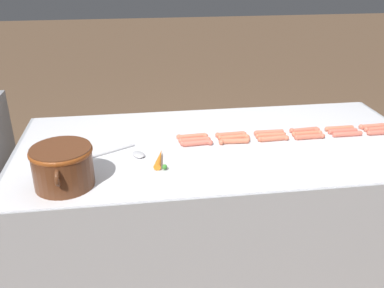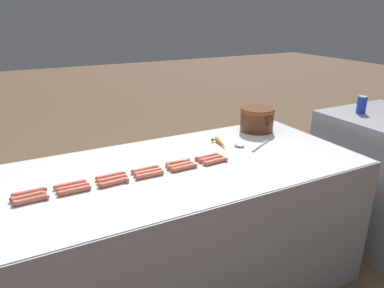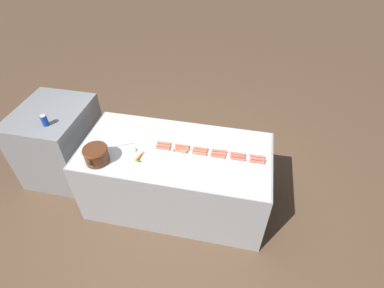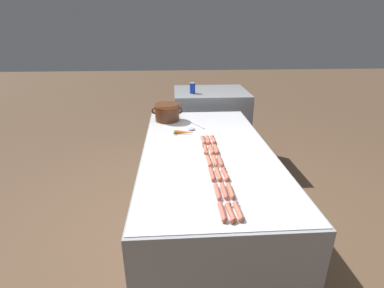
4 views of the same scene
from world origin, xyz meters
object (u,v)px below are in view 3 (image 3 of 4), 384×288
at_px(hot_dog_0, 257,162).
at_px(hot_dog_12, 257,156).
at_px(hot_dog_11, 163,146).
at_px(carrot, 141,155).
at_px(hot_dog_14, 219,151).
at_px(serving_spoon, 131,148).
at_px(hot_dog_15, 201,148).
at_px(soda_can, 45,120).
at_px(hot_dog_13, 238,154).
at_px(hot_dog_4, 180,151).
at_px(hot_dog_5, 163,148).
at_px(back_cabinet, 60,142).
at_px(hot_dog_16, 182,146).
at_px(hot_dog_3, 199,153).
at_px(bean_pot, 96,154).
at_px(hot_dog_2, 218,156).
at_px(hot_dog_7, 238,156).
at_px(hot_dog_6, 258,159).
at_px(hot_dog_1, 238,159).
at_px(hot_dog_9, 200,151).
at_px(hot_dog_8, 218,154).
at_px(hot_dog_17, 164,143).
at_px(hot_dog_10, 182,148).

bearing_deg(hot_dog_0, hot_dog_12, 0.50).
bearing_deg(hot_dog_11, carrot, 135.42).
bearing_deg(hot_dog_12, hot_dog_14, 89.89).
bearing_deg(hot_dog_14, serving_spoon, 98.61).
relative_size(hot_dog_15, soda_can, 1.28).
xyz_separation_m(serving_spoon, soda_can, (0.05, 0.96, 0.16)).
distance_m(hot_dog_13, carrot, 0.98).
relative_size(hot_dog_4, hot_dog_5, 1.00).
distance_m(back_cabinet, hot_dog_16, 1.65).
xyz_separation_m(hot_dog_4, serving_spoon, (-0.05, 0.50, -0.00)).
xyz_separation_m(hot_dog_3, hot_dog_12, (0.08, -0.57, 0.00)).
height_order(back_cabinet, hot_dog_5, back_cabinet).
bearing_deg(hot_dog_5, back_cabinet, 80.66).
height_order(hot_dog_4, bean_pot, bean_pot).
distance_m(hot_dog_2, hot_dog_13, 0.21).
xyz_separation_m(hot_dog_7, hot_dog_15, (0.04, 0.38, 0.00)).
bearing_deg(hot_dog_6, hot_dog_1, 100.78).
bearing_deg(hot_dog_5, hot_dog_1, -89.99).
relative_size(hot_dog_5, hot_dog_16, 1.00).
height_order(hot_dog_0, hot_dog_9, same).
height_order(hot_dog_0, hot_dog_8, same).
relative_size(hot_dog_1, serving_spoon, 0.63).
bearing_deg(hot_dog_12, bean_pot, 103.71).
bearing_deg(hot_dog_3, hot_dog_9, 1.14).
bearing_deg(hot_dog_6, back_cabinet, 85.28).
relative_size(hot_dog_16, hot_dog_17, 1.00).
bearing_deg(hot_dog_9, hot_dog_2, -102.94).
distance_m(hot_dog_0, soda_can, 2.24).
distance_m(hot_dog_4, hot_dog_17, 0.21).
distance_m(hot_dog_0, hot_dog_3, 0.57).
relative_size(hot_dog_15, carrot, 0.88).
xyz_separation_m(hot_dog_12, soda_can, (-0.08, 2.23, 0.16)).
xyz_separation_m(hot_dog_4, hot_dog_13, (0.08, -0.58, 0.00)).
distance_m(back_cabinet, hot_dog_2, 2.03).
xyz_separation_m(hot_dog_1, hot_dog_8, (0.03, 0.20, 0.00)).
relative_size(hot_dog_17, carrot, 0.88).
bearing_deg(hot_dog_5, hot_dog_2, -90.40).
bearing_deg(hot_dog_15, hot_dog_11, 95.74).
xyz_separation_m(hot_dog_0, hot_dog_6, (0.04, -0.01, 0.00)).
distance_m(hot_dog_2, hot_dog_8, 0.04).
bearing_deg(hot_dog_10, hot_dog_11, 90.97).
relative_size(hot_dog_1, hot_dog_6, 1.00).
distance_m(hot_dog_4, carrot, 0.40).
relative_size(hot_dog_13, hot_dog_14, 1.00).
height_order(hot_dog_5, bean_pot, bean_pot).
height_order(hot_dog_1, hot_dog_8, same).
height_order(hot_dog_6, hot_dog_9, same).
height_order(hot_dog_10, hot_dog_15, same).
bearing_deg(hot_dog_15, carrot, 111.49).
distance_m(hot_dog_2, hot_dog_17, 0.58).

